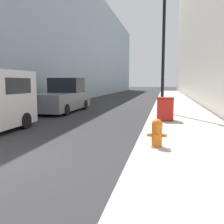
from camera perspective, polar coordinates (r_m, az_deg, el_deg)
The scene contains 6 objects.
sidewalk_right at distance 22.80m, azimuth 14.21°, elevation 2.12°, with size 3.37×60.00×0.12m.
building_left_glass at distance 34.33m, azimuth -13.76°, elevation 14.68°, with size 12.00×60.00×13.32m.
fire_hydrant at distance 6.78m, azimuth 10.25°, elevation -4.54°, with size 0.52×0.40×0.74m.
trash_bin at distance 11.51m, azimuth 12.07°, elevation 0.79°, with size 0.74×0.68×1.04m.
lamppost at distance 14.73m, azimuth 11.70°, elevation 15.24°, with size 0.44×0.44×6.79m.
pickup_truck at distance 16.09m, azimuth -11.28°, elevation 3.24°, with size 2.21×5.43×2.12m.
Camera 1 is at (4.24, -4.71, 1.83)m, focal length 40.00 mm.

